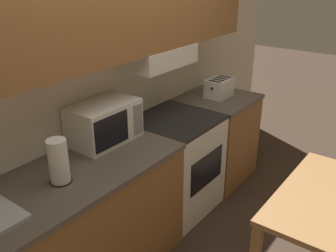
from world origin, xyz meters
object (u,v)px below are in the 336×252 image
object	(u,v)px
toaster	(219,88)
dining_table	(334,213)
microwave	(104,122)
paper_towel_roll	(59,161)
stove_range	(175,164)

from	to	relation	value
toaster	dining_table	distance (m)	1.68
microwave	dining_table	bearing A→B (deg)	-72.41
microwave	paper_towel_roll	bearing A→B (deg)	-160.76
toaster	paper_towel_roll	world-z (taller)	paper_towel_roll
microwave	toaster	bearing A→B (deg)	-7.01
stove_range	dining_table	world-z (taller)	stove_range
stove_range	paper_towel_roll	bearing A→B (deg)	-178.32
toaster	stove_range	bearing A→B (deg)	179.22
microwave	dining_table	xyz separation A→B (m)	(0.49, -1.55, -0.41)
microwave	toaster	distance (m)	1.40
dining_table	stove_range	bearing A→B (deg)	82.67
microwave	toaster	xyz separation A→B (m)	(1.39, -0.17, -0.06)
stove_range	microwave	distance (m)	0.91
toaster	paper_towel_roll	bearing A→B (deg)	-179.23
stove_range	microwave	world-z (taller)	microwave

